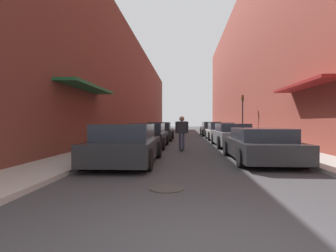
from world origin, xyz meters
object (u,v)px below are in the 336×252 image
at_px(parked_car_left_1, 148,136).
at_px(parked_car_left_2, 160,131).
at_px(skateboarder, 182,130).
at_px(parked_car_left_0, 126,145).
at_px(parked_car_right_1, 231,135).
at_px(parked_car_right_3, 211,129).
at_px(traffic_light, 243,111).
at_px(parked_car_right_0, 260,145).
at_px(manhole_cover, 167,188).
at_px(parked_car_right_2, 220,132).

xyz_separation_m(parked_car_left_1, parked_car_left_2, (0.07, 5.78, 0.03)).
bearing_deg(skateboarder, parked_car_left_1, 142.07).
bearing_deg(parked_car_left_0, parked_car_right_1, 54.18).
xyz_separation_m(parked_car_right_3, traffic_light, (2.01, -4.86, 1.53)).
height_order(parked_car_left_2, parked_car_right_3, parked_car_right_3).
bearing_deg(traffic_light, parked_car_right_0, -99.32).
xyz_separation_m(skateboarder, traffic_light, (4.66, 8.58, 1.20)).
relative_size(manhole_cover, traffic_light, 0.21).
xyz_separation_m(parked_car_left_2, traffic_light, (6.41, 1.39, 1.55)).
bearing_deg(parked_car_right_2, parked_car_left_1, -126.48).
distance_m(parked_car_left_0, manhole_cover, 3.57).
bearing_deg(parked_car_left_0, skateboarder, 66.25).
bearing_deg(parked_car_right_2, manhole_cover, -101.53).
relative_size(parked_car_right_0, traffic_light, 1.34).
distance_m(parked_car_right_0, parked_car_right_3, 16.65).
relative_size(parked_car_right_3, manhole_cover, 6.88).
height_order(parked_car_right_1, parked_car_right_2, parked_car_right_2).
height_order(skateboarder, traffic_light, traffic_light).
distance_m(parked_car_left_0, parked_car_left_2, 11.19).
bearing_deg(parked_car_left_1, traffic_light, 47.87).
height_order(parked_car_left_0, manhole_cover, parked_car_left_0).
xyz_separation_m(manhole_cover, traffic_light, (4.87, 15.73, 2.19)).
relative_size(parked_car_right_1, traffic_light, 1.41).
height_order(parked_car_left_1, parked_car_right_2, parked_car_right_2).
bearing_deg(parked_car_right_0, parked_car_right_1, 90.30).
xyz_separation_m(parked_car_left_1, parked_car_right_0, (4.54, -4.63, -0.05)).
bearing_deg(parked_car_right_3, skateboarder, -101.16).
bearing_deg(parked_car_right_0, parked_car_left_2, 113.26).
bearing_deg(parked_car_left_1, parked_car_left_0, -89.42).
bearing_deg(skateboarder, parked_car_right_3, 78.84).
bearing_deg(parked_car_left_1, parked_car_right_2, 53.52).
distance_m(parked_car_left_1, parked_car_right_3, 12.82).
bearing_deg(manhole_cover, parked_car_left_1, 100.64).
distance_m(parked_car_right_0, traffic_light, 12.06).
height_order(parked_car_right_0, parked_car_right_2, parked_car_right_2).
bearing_deg(parked_car_right_1, parked_car_right_0, -89.70).
bearing_deg(parked_car_right_3, manhole_cover, -97.90).
distance_m(parked_car_right_1, traffic_light, 6.88).
height_order(parked_car_left_0, parked_car_right_3, parked_car_right_3).
relative_size(parked_car_left_0, parked_car_right_2, 1.09).
relative_size(parked_car_right_2, traffic_light, 1.20).
xyz_separation_m(parked_car_left_2, parked_car_right_1, (4.45, -5.01, -0.03)).
bearing_deg(manhole_cover, parked_car_right_3, 82.10).
bearing_deg(parked_car_left_1, manhole_cover, -79.36).
xyz_separation_m(parked_car_left_0, parked_car_right_0, (4.49, 0.78, -0.05)).
distance_m(parked_car_left_0, parked_car_left_1, 5.42).
xyz_separation_m(parked_car_left_2, parked_car_right_0, (4.47, -10.41, -0.08)).
xyz_separation_m(parked_car_left_2, skateboarder, (1.75, -7.19, 0.35)).
distance_m(parked_car_left_0, parked_car_right_3, 17.98).
xyz_separation_m(parked_car_left_0, parked_car_right_3, (4.41, 17.43, 0.05)).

